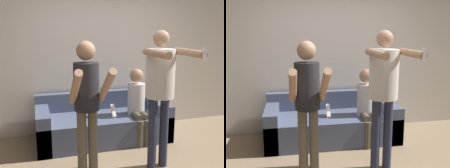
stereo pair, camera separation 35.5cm
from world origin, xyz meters
The scene contains 5 objects.
wall_back centered at (0.00, 1.88, 1.35)m, with size 6.40×0.06×2.70m.
couch centered at (-0.09, 1.39, 0.26)m, with size 2.06×0.91×0.72m.
person_standing_left centered at (-0.55, 0.29, 0.99)m, with size 0.41×0.69×1.62m.
person_standing_right centered at (0.36, 0.30, 1.11)m, with size 0.47×0.75×1.73m.
person_seated centered at (0.43, 1.17, 0.62)m, with size 0.27×0.51×1.15m.
Camera 2 is at (-0.75, -2.59, 1.71)m, focal length 42.00 mm.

